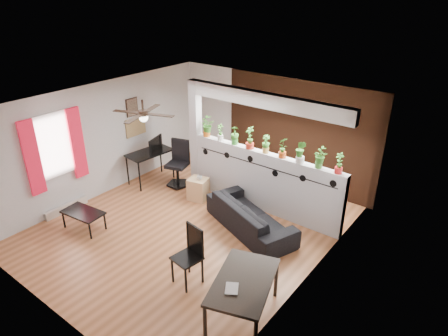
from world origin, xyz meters
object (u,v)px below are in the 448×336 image
(ceiling_fan, at_px, (143,115))
(cup, at_px, (200,178))
(potted_plant_5, at_px, (283,147))
(potted_plant_1, at_px, (220,132))
(folding_chair, at_px, (191,250))
(potted_plant_7, at_px, (319,157))
(sofa, at_px, (250,217))
(cube_shelf, at_px, (198,189))
(potted_plant_6, at_px, (301,151))
(dining_table, at_px, (244,284))
(coffee_table, at_px, (83,213))
(potted_plant_0, at_px, (207,126))
(potted_plant_8, at_px, (339,162))
(office_chair, at_px, (179,166))
(potted_plant_2, at_px, (235,135))
(potted_plant_4, at_px, (266,144))
(computer_desk, at_px, (150,155))
(potted_plant_3, at_px, (250,137))

(ceiling_fan, distance_m, cup, 2.18)
(ceiling_fan, bearing_deg, potted_plant_5, 42.06)
(potted_plant_1, relative_size, folding_chair, 0.36)
(potted_plant_7, bearing_deg, sofa, -139.13)
(potted_plant_5, bearing_deg, cube_shelf, -163.69)
(potted_plant_6, bearing_deg, dining_table, -76.93)
(sofa, relative_size, cube_shelf, 3.94)
(coffee_table, bearing_deg, potted_plant_0, 72.83)
(potted_plant_8, relative_size, dining_table, 0.27)
(ceiling_fan, relative_size, cup, 10.16)
(ceiling_fan, xyz_separation_m, potted_plant_7, (2.79, 1.80, -0.75))
(potted_plant_5, xyz_separation_m, dining_table, (1.05, -2.84, -0.94))
(potted_plant_6, distance_m, office_chair, 3.25)
(sofa, xyz_separation_m, cup, (-1.59, 0.30, 0.26))
(potted_plant_2, relative_size, potted_plant_5, 0.95)
(potted_plant_7, relative_size, coffee_table, 0.45)
(potted_plant_5, bearing_deg, potted_plant_4, 180.00)
(computer_desk, bearing_deg, folding_chair, -33.16)
(ceiling_fan, height_order, potted_plant_7, ceiling_fan)
(ceiling_fan, relative_size, sofa, 0.59)
(potted_plant_7, distance_m, cup, 2.79)
(potted_plant_4, bearing_deg, potted_plant_1, -180.00)
(potted_plant_3, bearing_deg, cup, -151.41)
(cube_shelf, relative_size, cup, 4.37)
(ceiling_fan, xyz_separation_m, computer_desk, (-1.35, 1.24, -1.59))
(folding_chair, bearing_deg, ceiling_fan, 155.18)
(potted_plant_0, relative_size, sofa, 0.22)
(potted_plant_2, bearing_deg, potted_plant_3, 0.00)
(sofa, distance_m, computer_desk, 3.21)
(dining_table, bearing_deg, computer_desk, 152.56)
(potted_plant_0, xyz_separation_m, cup, (0.21, -0.53, -1.03))
(sofa, relative_size, dining_table, 1.36)
(folding_chair, bearing_deg, potted_plant_0, 124.98)
(potted_plant_8, height_order, folding_chair, potted_plant_8)
(potted_plant_0, xyz_separation_m, potted_plant_1, (0.40, -0.00, -0.04))
(potted_plant_4, bearing_deg, folding_chair, -83.77)
(potted_plant_5, xyz_separation_m, coffee_table, (-2.86, -2.85, -1.23))
(sofa, distance_m, coffee_table, 3.36)
(potted_plant_6, height_order, potted_plant_8, potted_plant_6)
(potted_plant_2, distance_m, potted_plant_3, 0.40)
(sofa, distance_m, cube_shelf, 1.67)
(office_chair, bearing_deg, potted_plant_1, 14.32)
(potted_plant_4, height_order, folding_chair, potted_plant_4)
(potted_plant_6, bearing_deg, potted_plant_8, 0.00)
(potted_plant_3, relative_size, potted_plant_6, 1.05)
(office_chair, bearing_deg, ceiling_fan, -66.56)
(potted_plant_2, xyz_separation_m, potted_plant_8, (2.37, 0.00, -0.00))
(potted_plant_5, height_order, potted_plant_6, potted_plant_6)
(dining_table, distance_m, coffee_table, 3.92)
(potted_plant_6, distance_m, folding_chair, 2.89)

